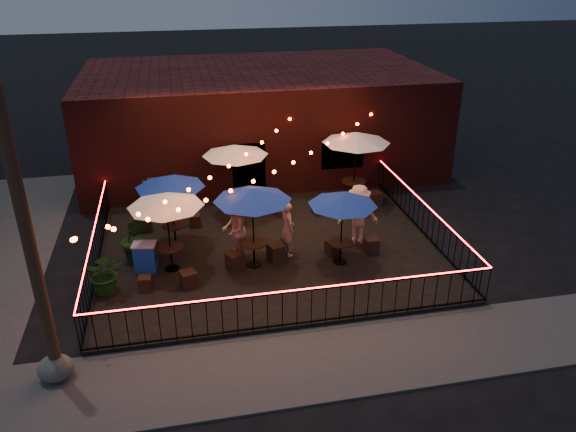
% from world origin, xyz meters
% --- Properties ---
extents(ground, '(110.00, 110.00, 0.00)m').
position_xyz_m(ground, '(0.00, 0.00, 0.00)').
color(ground, black).
rests_on(ground, ground).
extents(patio, '(10.00, 8.00, 0.15)m').
position_xyz_m(patio, '(0.00, 2.00, 0.07)').
color(patio, black).
rests_on(patio, ground).
extents(sidewalk, '(18.00, 2.50, 0.05)m').
position_xyz_m(sidewalk, '(0.00, -3.25, 0.03)').
color(sidewalk, '#3C3938').
rests_on(sidewalk, ground).
extents(brick_building, '(14.00, 8.00, 4.00)m').
position_xyz_m(brick_building, '(1.00, 9.99, 2.00)').
color(brick_building, '#38110F').
rests_on(brick_building, ground).
extents(utility_pole, '(0.26, 0.26, 8.00)m').
position_xyz_m(utility_pole, '(-5.40, -2.60, 4.00)').
color(utility_pole, '#3D2719').
rests_on(utility_pole, ground).
extents(fence_front, '(10.00, 0.04, 1.04)m').
position_xyz_m(fence_front, '(0.00, -2.00, 0.66)').
color(fence_front, black).
rests_on(fence_front, patio).
extents(fence_left, '(0.04, 8.00, 1.04)m').
position_xyz_m(fence_left, '(-5.00, 2.00, 0.66)').
color(fence_left, black).
rests_on(fence_left, patio).
extents(fence_right, '(0.04, 8.00, 1.04)m').
position_xyz_m(fence_right, '(5.00, 2.00, 0.66)').
color(fence_right, black).
rests_on(fence_right, patio).
extents(festoon_lights, '(10.02, 8.72, 1.32)m').
position_xyz_m(festoon_lights, '(-1.01, 1.70, 2.52)').
color(festoon_lights, '#FA3108').
rests_on(festoon_lights, ground).
extents(cafe_table_0, '(2.26, 2.26, 2.30)m').
position_xyz_m(cafe_table_0, '(-2.91, 1.34, 2.25)').
color(cafe_table_0, black).
rests_on(cafe_table_0, patio).
extents(cafe_table_1, '(2.33, 2.33, 2.27)m').
position_xyz_m(cafe_table_1, '(-2.77, 2.76, 2.22)').
color(cafe_table_1, black).
rests_on(cafe_table_1, patio).
extents(cafe_table_2, '(2.31, 2.31, 2.39)m').
position_xyz_m(cafe_table_2, '(-0.58, 1.08, 2.33)').
color(cafe_table_2, black).
rests_on(cafe_table_2, patio).
extents(cafe_table_3, '(2.35, 2.35, 2.43)m').
position_xyz_m(cafe_table_3, '(-0.60, 4.80, 2.36)').
color(cafe_table_3, black).
rests_on(cafe_table_3, patio).
extents(cafe_table_4, '(2.55, 2.55, 2.15)m').
position_xyz_m(cafe_table_4, '(1.89, 0.72, 2.12)').
color(cafe_table_4, black).
rests_on(cafe_table_4, patio).
extents(cafe_table_5, '(2.90, 2.90, 2.61)m').
position_xyz_m(cafe_table_5, '(3.58, 4.80, 2.53)').
color(cafe_table_5, black).
rests_on(cafe_table_5, patio).
extents(bistro_chair_0, '(0.36, 0.36, 0.40)m').
position_xyz_m(bistro_chair_0, '(-3.62, 0.38, 0.35)').
color(bistro_chair_0, black).
rests_on(bistro_chair_0, patio).
extents(bistro_chair_1, '(0.48, 0.48, 0.47)m').
position_xyz_m(bistro_chair_1, '(-2.48, 0.30, 0.38)').
color(bistro_chair_1, black).
rests_on(bistro_chair_1, patio).
extents(bistro_chair_2, '(0.40, 0.40, 0.40)m').
position_xyz_m(bistro_chair_2, '(-3.68, 3.91, 0.35)').
color(bistro_chair_2, black).
rests_on(bistro_chair_2, patio).
extents(bistro_chair_3, '(0.38, 0.38, 0.41)m').
position_xyz_m(bistro_chair_3, '(-2.10, 3.96, 0.36)').
color(bistro_chair_3, black).
rests_on(bistro_chair_3, patio).
extents(bistro_chair_4, '(0.55, 0.55, 0.49)m').
position_xyz_m(bistro_chair_4, '(-1.14, 0.99, 0.39)').
color(bistro_chair_4, black).
rests_on(bistro_chair_4, patio).
extents(bistro_chair_5, '(0.54, 0.54, 0.52)m').
position_xyz_m(bistro_chair_5, '(0.09, 1.22, 0.41)').
color(bistro_chair_5, black).
rests_on(bistro_chair_5, patio).
extents(bistro_chair_6, '(0.45, 0.45, 0.46)m').
position_xyz_m(bistro_chair_6, '(-0.76, 3.75, 0.38)').
color(bistro_chair_6, black).
rests_on(bistro_chair_6, patio).
extents(bistro_chair_7, '(0.43, 0.43, 0.46)m').
position_xyz_m(bistro_chair_7, '(0.82, 4.22, 0.38)').
color(bistro_chair_7, black).
rests_on(bistro_chair_7, patio).
extents(bistro_chair_8, '(0.46, 0.46, 0.43)m').
position_xyz_m(bistro_chair_8, '(1.82, 1.27, 0.36)').
color(bistro_chair_8, black).
rests_on(bistro_chair_8, patio).
extents(bistro_chair_9, '(0.40, 0.40, 0.46)m').
position_xyz_m(bistro_chair_9, '(2.98, 1.12, 0.38)').
color(bistro_chair_9, black).
rests_on(bistro_chair_9, patio).
extents(bistro_chair_10, '(0.46, 0.46, 0.46)m').
position_xyz_m(bistro_chair_10, '(2.12, 4.08, 0.38)').
color(bistro_chair_10, black).
rests_on(bistro_chair_10, patio).
extents(bistro_chair_11, '(0.51, 0.51, 0.51)m').
position_xyz_m(bistro_chair_11, '(4.23, 4.36, 0.41)').
color(bistro_chair_11, black).
rests_on(bistro_chair_11, patio).
extents(patron_a, '(0.51, 0.68, 1.69)m').
position_xyz_m(patron_a, '(0.50, 1.53, 0.99)').
color(patron_a, tan).
rests_on(patron_a, patio).
extents(patron_b, '(0.95, 1.09, 1.92)m').
position_xyz_m(patron_b, '(-1.09, 1.56, 1.11)').
color(patron_b, tan).
rests_on(patron_b, patio).
extents(patron_c, '(1.31, 0.85, 1.91)m').
position_xyz_m(patron_c, '(2.75, 1.80, 1.11)').
color(patron_c, tan).
rests_on(patron_c, patio).
extents(potted_shrub_a, '(1.15, 1.02, 1.19)m').
position_xyz_m(potted_shrub_a, '(-4.60, 0.45, 0.75)').
color(potted_shrub_a, '#1B3D11').
rests_on(potted_shrub_a, patio).
extents(potted_shrub_b, '(0.87, 0.73, 1.48)m').
position_xyz_m(potted_shrub_b, '(-3.88, 2.00, 0.89)').
color(potted_shrub_b, '#13360B').
rests_on(potted_shrub_b, patio).
extents(potted_shrub_c, '(0.86, 0.86, 1.25)m').
position_xyz_m(potted_shrub_c, '(-3.47, 5.20, 0.77)').
color(potted_shrub_c, '#143F13').
rests_on(potted_shrub_c, patio).
extents(cooler, '(0.70, 0.56, 0.84)m').
position_xyz_m(cooler, '(-3.62, 1.45, 0.58)').
color(cooler, '#1647B2').
rests_on(cooler, patio).
extents(boulder, '(0.87, 0.75, 0.64)m').
position_xyz_m(boulder, '(-5.42, -2.64, 0.32)').
color(boulder, '#494944').
rests_on(boulder, ground).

